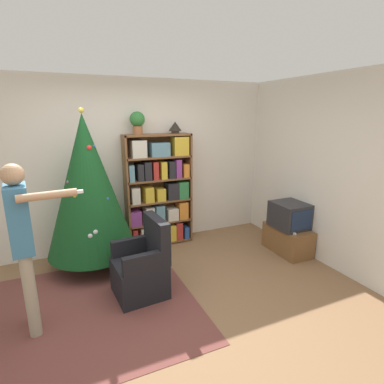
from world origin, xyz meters
The scene contains 14 objects.
ground_plane centered at (0.00, 0.00, 0.00)m, with size 14.00×14.00×0.00m, color #846042.
wall_back centered at (0.00, 1.88, 1.30)m, with size 8.00×0.10×2.60m.
wall_right centered at (2.45, 0.00, 1.30)m, with size 0.10×8.00×2.60m.
area_rug centered at (-0.75, 0.28, 0.00)m, with size 2.21×2.12×0.01m.
bookshelf centered at (0.49, 1.65, 0.88)m, with size 1.05×0.29×1.78m.
tv_stand centered at (2.17, 0.55, 0.20)m, with size 0.41×0.73×0.40m.
television centered at (2.17, 0.55, 0.60)m, with size 0.46×0.50×0.38m.
game_remote centered at (2.05, 0.33, 0.42)m, with size 0.04×0.12×0.02m.
christmas_tree centered at (-0.60, 1.33, 1.15)m, with size 1.18×1.18×2.15m.
armchair centered at (-0.15, 0.37, 0.32)m, with size 0.61×0.60×0.92m.
standing_person centered at (-1.29, 0.20, 0.99)m, with size 0.66×0.47×1.66m.
potted_plant centered at (0.18, 1.66, 1.97)m, with size 0.22×0.22×0.33m.
table_lamp centered at (0.77, 1.66, 1.88)m, with size 0.20×0.20×0.18m.
book_pile_near_tree centered at (-0.09, 0.96, 0.06)m, with size 0.23×0.20×0.12m.
Camera 1 is at (-0.91, -2.75, 2.07)m, focal length 28.00 mm.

